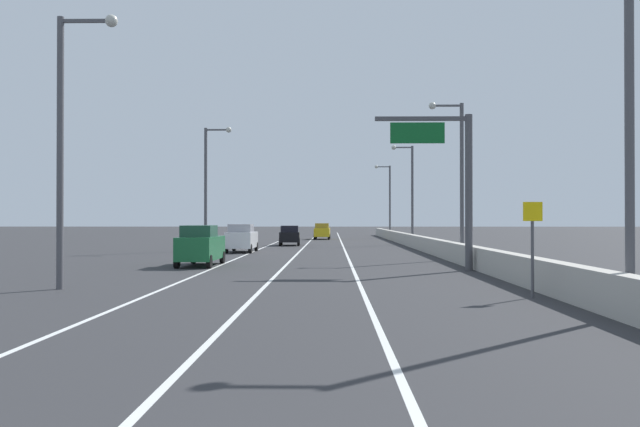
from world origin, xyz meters
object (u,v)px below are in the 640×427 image
object	(u,v)px
lamp_post_left_mid	(209,179)
lamp_post_right_third	(410,187)
lamp_post_right_fourth	(388,196)
car_white_0	(242,238)
car_black_1	(290,236)
lamp_post_left_near	(68,131)
lamp_post_right_second	(457,169)
car_green_3	(201,246)
car_yellow_2	(322,231)
lamp_post_right_near	(619,98)
speed_advisory_sign	(533,241)
overhead_sign_gantry	(453,172)

from	to	relation	value
lamp_post_left_mid	lamp_post_right_third	bearing A→B (deg)	37.11
lamp_post_right_fourth	car_white_0	world-z (taller)	lamp_post_right_fourth
car_black_1	car_white_0	bearing A→B (deg)	-102.09
lamp_post_left_mid	lamp_post_left_near	bearing A→B (deg)	-89.46
lamp_post_right_second	car_green_3	distance (m)	16.42
lamp_post_right_second	car_yellow_2	world-z (taller)	lamp_post_right_second
lamp_post_right_near	lamp_post_left_mid	xyz separation A→B (m)	(-16.94, 34.43, 0.00)
speed_advisory_sign	car_yellow_2	size ratio (longest dim) A/B	0.62
overhead_sign_gantry	car_white_0	world-z (taller)	overhead_sign_gantry
car_white_0	lamp_post_right_second	bearing A→B (deg)	-31.23
car_white_0	car_black_1	bearing A→B (deg)	77.91
lamp_post_left_mid	car_yellow_2	bearing A→B (deg)	74.64
car_green_3	lamp_post_left_mid	bearing A→B (deg)	99.00
car_white_0	lamp_post_right_fourth	bearing A→B (deg)	69.81
speed_advisory_sign	car_green_3	size ratio (longest dim) A/B	0.63
speed_advisory_sign	car_green_3	bearing A→B (deg)	133.20
lamp_post_right_second	lamp_post_right_fourth	distance (m)	47.39
car_white_0	car_black_1	size ratio (longest dim) A/B	1.13
lamp_post_right_fourth	car_green_3	size ratio (longest dim) A/B	2.03
overhead_sign_gantry	car_black_1	bearing A→B (deg)	107.73
lamp_post_right_third	car_white_0	xyz separation A→B (m)	(-14.30, -14.92, -4.53)
car_black_1	car_green_3	bearing A→B (deg)	-96.12
lamp_post_right_fourth	car_white_0	bearing A→B (deg)	-110.19
speed_advisory_sign	car_white_0	world-z (taller)	speed_advisory_sign
lamp_post_right_near	car_black_1	xyz separation A→B (m)	(-11.34, 45.45, -4.64)
lamp_post_right_near	lamp_post_right_third	world-z (taller)	same
lamp_post_right_fourth	car_green_3	xyz separation A→B (m)	(-14.39, -53.29, -4.51)
lamp_post_left_near	car_green_3	world-z (taller)	lamp_post_left_near
lamp_post_right_near	lamp_post_left_mid	world-z (taller)	same
overhead_sign_gantry	lamp_post_right_near	distance (m)	14.91
lamp_post_right_second	car_white_0	distance (m)	17.50
lamp_post_right_near	lamp_post_right_fourth	xyz separation A→B (m)	(0.08, 71.08, 0.00)
speed_advisory_sign	lamp_post_right_near	distance (m)	5.44
lamp_post_left_mid	speed_advisory_sign	bearing A→B (deg)	-62.72
lamp_post_right_third	car_black_1	distance (m)	12.57
lamp_post_right_near	lamp_post_right_second	distance (m)	23.69
lamp_post_right_third	lamp_post_right_near	bearing A→B (deg)	-90.22
lamp_post_right_fourth	car_green_3	bearing A→B (deg)	-105.11
car_black_1	car_green_3	size ratio (longest dim) A/B	0.85
car_white_0	car_yellow_2	distance (m)	33.00
lamp_post_left_near	lamp_post_left_mid	size ratio (longest dim) A/B	1.00
lamp_post_right_near	car_black_1	bearing A→B (deg)	104.01
lamp_post_right_second	lamp_post_left_near	bearing A→B (deg)	-133.87
overhead_sign_gantry	car_white_0	xyz separation A→B (m)	(-12.58, 17.66, -3.68)
speed_advisory_sign	car_white_0	xyz separation A→B (m)	(-13.02, 28.74, -0.72)
car_yellow_2	car_white_0	bearing A→B (deg)	-99.72
lamp_post_left_near	car_yellow_2	size ratio (longest dim) A/B	2.01
lamp_post_right_near	lamp_post_left_near	xyz separation A→B (m)	(-16.67, 6.00, 0.00)
overhead_sign_gantry	lamp_post_left_mid	world-z (taller)	lamp_post_left_mid
lamp_post_left_mid	car_white_0	world-z (taller)	lamp_post_left_mid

